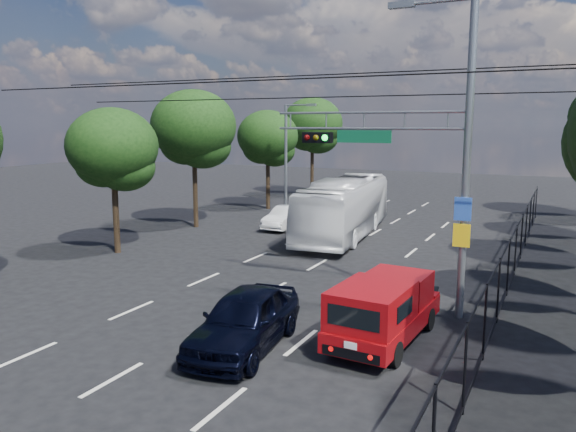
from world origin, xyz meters
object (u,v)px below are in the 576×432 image
Objects in this scene: signal_mast at (426,146)px; white_bus at (345,207)px; red_pickup at (384,308)px; white_van at (286,217)px; navy_hatchback at (245,320)px.

signal_mast is 0.86× the size of white_bus.
white_van is at bearing 125.61° from red_pickup.
signal_mast is 1.92× the size of red_pickup.
red_pickup is 1.30× the size of white_van.
navy_hatchback reaches higher than white_van.
white_van is (-6.75, 15.92, -0.16)m from navy_hatchback.
white_bus is (-6.18, 13.26, 0.57)m from red_pickup.
white_van is at bearing 133.12° from signal_mast.
navy_hatchback is 0.42× the size of white_bus.
signal_mast is 2.05× the size of navy_hatchback.
red_pickup is at bearing 25.74° from navy_hatchback.
white_van is at bearing 164.19° from white_bus.
signal_mast is at bearing -64.59° from white_bus.
white_van is (-3.75, 0.60, -0.91)m from white_bus.
signal_mast is 15.65m from white_van.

